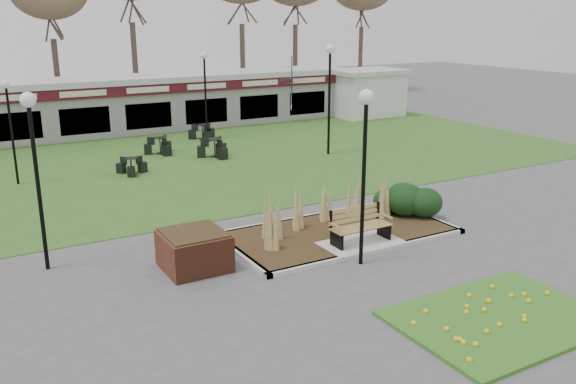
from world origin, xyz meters
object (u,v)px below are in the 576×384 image
patio_umbrella (292,93)px  bistro_set_a (215,151)px  food_pavilion (140,103)px  lamp_post_near_left (33,143)px  park_bench (359,225)px  bistro_set_c (160,148)px  lamp_post_near_right (365,139)px  lamp_post_far_right (205,76)px  lamp_post_mid_right (330,75)px  brick_planter (194,250)px  bistro_set_d (203,134)px  lamp_post_mid_left (9,109)px  bistro_set_b (132,169)px  service_hut (366,92)px

patio_umbrella → bistro_set_a: bearing=-140.9°
food_pavilion → lamp_post_near_left: bearing=-113.7°
park_bench → bistro_set_c: park_bench is taller
lamp_post_near_right → lamp_post_far_right: (2.87, 16.86, -0.04)m
bistro_set_a → food_pavilion: bearing=96.2°
park_bench → lamp_post_mid_right: lamp_post_mid_right is taller
lamp_post_mid_right → bistro_set_c: bearing=150.1°
brick_planter → bistro_set_c: (3.40, 12.80, -0.21)m
food_pavilion → bistro_set_d: food_pavilion is taller
park_bench → lamp_post_mid_left: (-7.18, 11.23, 2.20)m
lamp_post_near_left → lamp_post_mid_right: 14.96m
brick_planter → bistro_set_b: 9.95m
patio_umbrella → lamp_post_mid_left: bearing=-157.1°
lamp_post_mid_right → patio_umbrella: 8.59m
lamp_post_mid_left → bistro_set_c: 7.07m
park_bench → patio_umbrella: (8.23, 17.75, 1.11)m
lamp_post_near_right → bistro_set_d: size_ratio=3.12×
lamp_post_mid_right → bistro_set_a: 5.97m
lamp_post_near_right → patio_umbrella: 20.86m
brick_planter → lamp_post_near_left: bearing=150.9°
bistro_set_c → lamp_post_near_left: bearing=-120.6°
park_bench → brick_planter: 4.47m
food_pavilion → service_hut: 13.64m
brick_planter → patio_umbrella: 21.21m
lamp_post_mid_right → bistro_set_a: lamp_post_mid_right is taller
lamp_post_mid_left → bistro_set_d: (9.11, 4.50, -2.52)m
food_pavilion → bistro_set_a: food_pavilion is taller
park_bench → lamp_post_far_right: 16.16m
brick_planter → lamp_post_near_right: 4.92m
food_pavilion → bistro_set_d: 4.58m
service_hut → lamp_post_mid_left: size_ratio=1.15×
service_hut → bistro_set_a: service_hut is taller
lamp_post_mid_left → service_hut: bearing=17.5°
bistro_set_d → lamp_post_far_right: bearing=17.1°
bistro_set_b → patio_umbrella: bearing=32.1°
brick_planter → bistro_set_a: bearing=64.4°
lamp_post_mid_left → bistro_set_c: (6.19, 2.32, -2.52)m
bistro_set_b → park_bench: bearing=-73.5°
food_pavilion → bistro_set_c: bearing=-99.2°
lamp_post_near_right → bistro_set_a: size_ratio=2.91×
brick_planter → lamp_post_mid_right: 13.76m
bistro_set_b → lamp_post_far_right: bearing=44.4°
lamp_post_mid_right → bistro_set_b: (-8.64, 0.81, -3.26)m
food_pavilion → bistro_set_a: size_ratio=16.47×
lamp_post_near_left → lamp_post_near_right: 7.72m
lamp_post_mid_left → bistro_set_a: 8.45m
bistro_set_d → patio_umbrella: 6.77m
brick_planter → lamp_post_near_left: lamp_post_near_left is taller
lamp_post_near_left → bistro_set_b: 9.68m
lamp_post_mid_left → lamp_post_mid_right: size_ratio=0.80×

